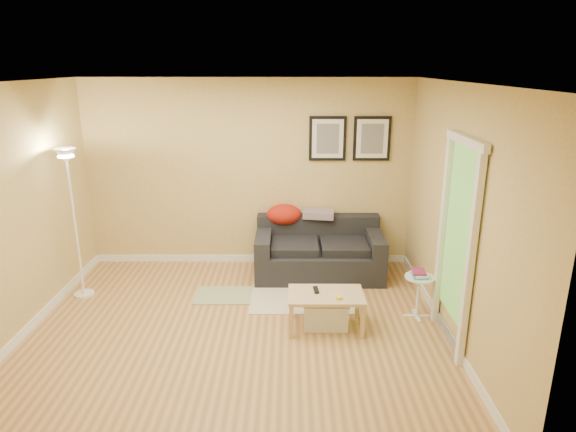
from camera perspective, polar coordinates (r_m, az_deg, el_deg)
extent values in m
plane|color=tan|center=(5.49, -5.95, -13.20)|extent=(4.50, 4.50, 0.00)
plane|color=white|center=(4.74, -6.95, 15.04)|extent=(4.50, 4.50, 0.00)
plane|color=tan|center=(6.89, -4.55, 4.82)|extent=(4.50, 0.00, 4.50)
plane|color=tan|center=(3.13, -10.57, -11.08)|extent=(4.50, 0.00, 4.50)
plane|color=tan|center=(5.68, -29.57, -0.08)|extent=(0.00, 4.00, 4.00)
plane|color=tan|center=(5.20, 19.02, -0.16)|extent=(0.00, 4.00, 4.00)
cube|color=white|center=(7.25, -4.32, -4.89)|extent=(4.50, 0.02, 0.10)
cube|color=white|center=(6.12, -27.75, -11.33)|extent=(0.02, 4.00, 0.10)
cube|color=white|center=(5.68, 17.68, -12.28)|extent=(0.02, 4.00, 0.10)
cube|color=beige|center=(6.17, 1.59, -9.42)|extent=(1.25, 0.85, 0.01)
cube|color=#668C4C|center=(6.28, -7.48, -9.07)|extent=(0.70, 0.50, 0.01)
cube|color=black|center=(5.43, 3.25, -8.51)|extent=(0.06, 0.16, 0.02)
cylinder|color=yellow|center=(5.27, 5.87, -9.37)|extent=(0.07, 0.07, 0.03)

